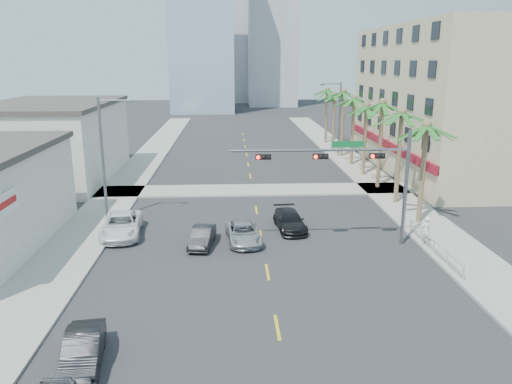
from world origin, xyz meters
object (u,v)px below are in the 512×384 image
car_lane_left (202,237)px  car_lane_center (243,233)px  car_parked_far (122,225)px  traffic_signal_mast (356,168)px  car_parked_mid (83,350)px  pedestrian (426,231)px  car_lane_right (290,221)px

car_lane_left → car_lane_center: bearing=19.0°
car_parked_far → car_lane_center: 8.35m
traffic_signal_mast → car_parked_mid: (-13.58, -12.38, -4.41)m
car_lane_left → car_parked_mid: bearing=-99.7°
pedestrian → car_parked_far: bearing=-23.7°
pedestrian → car_parked_mid: bearing=18.5°
traffic_signal_mast → car_lane_left: bearing=177.6°
car_parked_mid → car_lane_right: car_parked_mid is taller
pedestrian → traffic_signal_mast: bearing=-21.2°
car_lane_center → car_parked_far: bearing=163.4°
car_parked_far → pedestrian: 19.94m
car_lane_center → pedestrian: (11.51, -1.46, 0.45)m
traffic_signal_mast → pedestrian: traffic_signal_mast is taller
car_parked_far → car_lane_right: 11.52m
car_lane_right → car_lane_left: bearing=-159.9°
car_lane_left → car_lane_right: bearing=33.0°
traffic_signal_mast → car_lane_right: (-3.69, 3.27, -4.41)m
car_parked_mid → car_lane_left: size_ratio=1.07×
car_parked_mid → car_lane_right: 18.52m
car_lane_center → pedestrian: pedestrian is taller
car_lane_center → car_lane_right: car_lane_right is taller
traffic_signal_mast → pedestrian: (4.52, -0.51, -3.98)m
car_lane_left → car_lane_center: size_ratio=0.82×
car_lane_right → pedestrian: bearing=-30.2°
car_lane_left → car_lane_center: car_lane_center is taller
car_parked_far → car_lane_right: car_parked_far is taller
car_parked_mid → pedestrian: bearing=25.5°
car_lane_center → car_parked_mid: bearing=-121.7°
car_parked_mid → car_lane_right: bearing=49.9°
traffic_signal_mast → car_lane_left: 10.64m
traffic_signal_mast → car_parked_mid: traffic_signal_mast is taller
car_lane_right → traffic_signal_mast: bearing=-47.0°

